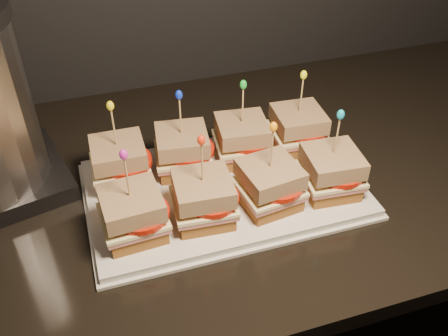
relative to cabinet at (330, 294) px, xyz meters
name	(u,v)px	position (x,y,z in m)	size (l,w,h in m)	color
cabinet	(330,294)	(0.00, 0.00, 0.00)	(2.33, 0.68, 0.91)	black
granite_slab	(361,148)	(0.00, 0.00, 0.47)	(2.37, 0.72, 0.03)	black
platter	(224,189)	(-0.31, -0.06, 0.50)	(0.46, 0.29, 0.02)	silver
platter_rim	(224,191)	(-0.31, -0.06, 0.49)	(0.48, 0.30, 0.01)	silver
sandwich_0_bread_bot	(122,175)	(-0.48, 0.00, 0.52)	(0.09, 0.09, 0.02)	brown
sandwich_0_ham	(120,168)	(-0.48, 0.00, 0.54)	(0.09, 0.09, 0.01)	#B95957
sandwich_0_cheese	(120,164)	(-0.48, 0.00, 0.54)	(0.10, 0.09, 0.01)	#FEF4AE
sandwich_0_tomato	(127,162)	(-0.47, 0.00, 0.55)	(0.09, 0.09, 0.01)	#B91B09
sandwich_0_bread_top	(118,152)	(-0.48, 0.00, 0.57)	(0.09, 0.09, 0.03)	#5B2E15
sandwich_0_pick	(114,130)	(-0.48, 0.00, 0.61)	(0.00, 0.00, 0.09)	tan
sandwich_0_frill	(110,106)	(-0.48, 0.00, 0.66)	(0.01, 0.01, 0.02)	yellow
sandwich_1_bread_bot	(183,163)	(-0.37, 0.00, 0.52)	(0.09, 0.09, 0.02)	brown
sandwich_1_ham	(183,156)	(-0.37, 0.00, 0.54)	(0.09, 0.09, 0.01)	#B95957
sandwich_1_cheese	(183,153)	(-0.37, 0.00, 0.54)	(0.10, 0.09, 0.01)	#FEF4AE
sandwich_1_tomato	(190,150)	(-0.36, 0.00, 0.55)	(0.09, 0.09, 0.01)	#B91B09
sandwich_1_bread_top	(182,140)	(-0.37, 0.00, 0.57)	(0.09, 0.09, 0.03)	#5B2E15
sandwich_1_pick	(180,118)	(-0.37, 0.00, 0.61)	(0.00, 0.00, 0.09)	tan
sandwich_1_frill	(179,95)	(-0.37, 0.00, 0.66)	(0.01, 0.01, 0.02)	#0E2BCC
sandwich_2_bread_bot	(241,151)	(-0.26, 0.00, 0.52)	(0.09, 0.09, 0.02)	brown
sandwich_2_ham	(242,144)	(-0.26, 0.00, 0.54)	(0.09, 0.09, 0.01)	#B95957
sandwich_2_cheese	(242,141)	(-0.26, 0.00, 0.54)	(0.10, 0.09, 0.01)	#FEF4AE
sandwich_2_tomato	(249,139)	(-0.25, 0.00, 0.55)	(0.09, 0.09, 0.01)	#B91B09
sandwich_2_bread_top	(242,129)	(-0.26, 0.00, 0.57)	(0.09, 0.09, 0.03)	#5B2E15
sandwich_2_pick	(243,108)	(-0.26, 0.00, 0.61)	(0.00, 0.00, 0.09)	tan
sandwich_2_frill	(243,85)	(-0.26, 0.00, 0.66)	(0.01, 0.01, 0.02)	green
sandwich_3_bread_bot	(296,141)	(-0.15, 0.00, 0.52)	(0.09, 0.09, 0.02)	brown
sandwich_3_ham	(297,134)	(-0.15, 0.00, 0.54)	(0.09, 0.09, 0.01)	#B95957
sandwich_3_cheese	(297,131)	(-0.15, 0.00, 0.54)	(0.10, 0.09, 0.01)	#FEF4AE
sandwich_3_tomato	(305,128)	(-0.13, 0.00, 0.55)	(0.09, 0.09, 0.01)	#B91B09
sandwich_3_bread_top	(299,119)	(-0.15, 0.00, 0.57)	(0.09, 0.09, 0.03)	#5B2E15
sandwich_3_pick	(301,98)	(-0.15, 0.00, 0.61)	(0.00, 0.00, 0.09)	tan
sandwich_3_frill	(304,75)	(-0.15, 0.00, 0.66)	(0.01, 0.01, 0.02)	yellow
sandwich_4_bread_bot	(135,227)	(-0.48, -0.13, 0.52)	(0.09, 0.09, 0.02)	brown
sandwich_4_ham	(134,219)	(-0.48, -0.13, 0.54)	(0.09, 0.09, 0.01)	#B95957
sandwich_4_cheese	(133,216)	(-0.48, -0.13, 0.54)	(0.10, 0.09, 0.01)	#FEF4AE
sandwich_4_tomato	(141,213)	(-0.47, -0.14, 0.55)	(0.09, 0.09, 0.01)	#B91B09
sandwich_4_bread_top	(131,203)	(-0.48, -0.13, 0.57)	(0.09, 0.09, 0.03)	#5B2E15
sandwich_4_pick	(127,180)	(-0.48, -0.13, 0.61)	(0.00, 0.00, 0.09)	tan
sandwich_4_frill	(123,154)	(-0.48, -0.13, 0.66)	(0.01, 0.01, 0.02)	#C822A0
sandwich_5_bread_bot	(204,212)	(-0.37, -0.13, 0.52)	(0.09, 0.09, 0.02)	brown
sandwich_5_ham	(204,204)	(-0.37, -0.13, 0.54)	(0.09, 0.09, 0.01)	#B95957
sandwich_5_cheese	(203,201)	(-0.37, -0.13, 0.54)	(0.10, 0.09, 0.01)	#FEF4AE
sandwich_5_tomato	(212,198)	(-0.36, -0.14, 0.55)	(0.09, 0.09, 0.01)	#B91B09
sandwich_5_bread_top	(203,188)	(-0.37, -0.13, 0.57)	(0.09, 0.09, 0.03)	#5B2E15
sandwich_5_pick	(202,165)	(-0.37, -0.13, 0.61)	(0.00, 0.00, 0.09)	tan
sandwich_5_frill	(201,140)	(-0.37, -0.13, 0.66)	(0.01, 0.01, 0.02)	red
sandwich_6_bread_bot	(268,197)	(-0.26, -0.13, 0.52)	(0.09, 0.09, 0.02)	brown
sandwich_6_ham	(269,190)	(-0.26, -0.13, 0.54)	(0.09, 0.09, 0.01)	#B95957
sandwich_6_cheese	(269,187)	(-0.26, -0.13, 0.54)	(0.10, 0.09, 0.01)	#FEF4AE
sandwich_6_tomato	(278,184)	(-0.25, -0.14, 0.55)	(0.09, 0.09, 0.01)	#B91B09
sandwich_6_bread_top	(270,174)	(-0.26, -0.13, 0.57)	(0.09, 0.09, 0.03)	#5B2E15
sandwich_6_pick	(272,151)	(-0.26, -0.13, 0.61)	(0.00, 0.00, 0.09)	tan
sandwich_6_frill	(274,127)	(-0.26, -0.13, 0.66)	(0.01, 0.01, 0.02)	orange
sandwich_7_bread_bot	(329,184)	(-0.15, -0.13, 0.52)	(0.09, 0.09, 0.02)	brown
sandwich_7_ham	(330,177)	(-0.15, -0.13, 0.54)	(0.09, 0.09, 0.01)	#B95957
sandwich_7_cheese	(331,174)	(-0.15, -0.13, 0.54)	(0.10, 0.09, 0.01)	#FEF4AE
sandwich_7_tomato	(339,171)	(-0.13, -0.14, 0.55)	(0.09, 0.09, 0.01)	#B91B09
sandwich_7_bread_top	(333,161)	(-0.15, -0.13, 0.57)	(0.09, 0.09, 0.03)	#5B2E15
sandwich_7_pick	(337,139)	(-0.15, -0.13, 0.61)	(0.00, 0.00, 0.09)	tan
sandwich_7_frill	(341,115)	(-0.15, -0.13, 0.66)	(0.01, 0.01, 0.02)	#0E9FBF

